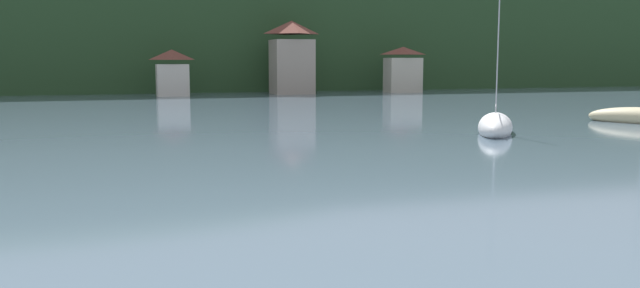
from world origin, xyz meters
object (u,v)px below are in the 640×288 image
Objects in this scene: shore_building_westcentral at (172,73)px; shore_building_central at (292,59)px; sailboat_far_6 at (495,127)px; shore_building_eastcentral at (403,70)px.

shore_building_central is at bearing 2.40° from shore_building_westcentral.
sailboat_far_6 is at bearing -71.66° from shore_building_westcentral.
shore_building_central is 1.04× the size of sailboat_far_6.
shore_building_eastcentral is (32.54, -0.32, 0.24)m from shore_building_westcentral.
sailboat_far_6 is (-15.79, -50.21, -2.74)m from shore_building_eastcentral.
shore_building_eastcentral is (16.27, -1.00, -1.69)m from shore_building_central.
shore_building_central reaches higher than shore_building_eastcentral.
shore_building_eastcentral reaches higher than shore_building_westcentral.
shore_building_westcentral is at bearing -177.60° from shore_building_central.
shore_building_central is 1.53× the size of shore_building_eastcentral.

